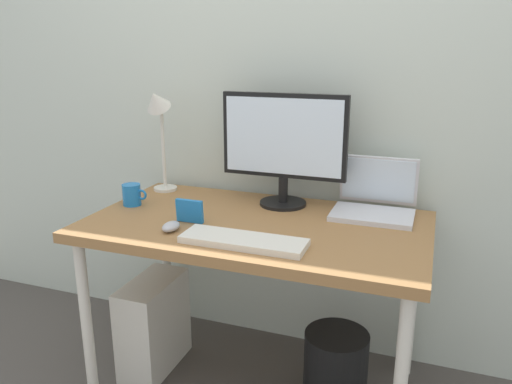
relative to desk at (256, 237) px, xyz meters
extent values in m
cube|color=silver|center=(0.00, 0.43, 0.62)|extent=(4.40, 0.04, 2.60)
cube|color=olive|center=(0.00, 0.00, 0.05)|extent=(1.32, 0.75, 0.04)
cylinder|color=silver|center=(-0.60, -0.31, -0.33)|extent=(0.04, 0.04, 0.71)
cylinder|color=silver|center=(-0.60, 0.31, -0.33)|extent=(0.04, 0.04, 0.71)
cylinder|color=silver|center=(0.60, 0.31, -0.33)|extent=(0.04, 0.04, 0.71)
cylinder|color=black|center=(0.03, 0.24, 0.07)|extent=(0.20, 0.20, 0.01)
cylinder|color=black|center=(0.03, 0.24, 0.13)|extent=(0.04, 0.04, 0.11)
cube|color=black|center=(0.03, 0.24, 0.37)|extent=(0.53, 0.03, 0.35)
cube|color=white|center=(0.03, 0.23, 0.37)|extent=(0.50, 0.01, 0.32)
cube|color=silver|center=(0.42, 0.20, 0.08)|extent=(0.32, 0.22, 0.02)
cube|color=silver|center=(0.42, 0.34, 0.19)|extent=(0.32, 0.06, 0.21)
cube|color=white|center=(0.42, 0.33, 0.19)|extent=(0.30, 0.04, 0.18)
cylinder|color=silver|center=(-0.56, 0.27, 0.07)|extent=(0.11, 0.11, 0.01)
cylinder|color=silver|center=(-0.56, 0.27, 0.27)|extent=(0.02, 0.02, 0.38)
cone|color=silver|center=(-0.56, 0.23, 0.49)|extent=(0.11, 0.14, 0.13)
cube|color=silver|center=(0.04, -0.23, 0.08)|extent=(0.44, 0.14, 0.02)
ellipsoid|color=#B2B2B7|center=(-0.26, -0.20, 0.08)|extent=(0.06, 0.09, 0.03)
cylinder|color=#1E72BF|center=(-0.57, 0.02, 0.11)|extent=(0.08, 0.08, 0.09)
torus|color=#1E72BF|center=(-0.52, 0.02, 0.12)|extent=(0.05, 0.01, 0.05)
cube|color=#1E72BF|center=(-0.24, -0.10, 0.11)|extent=(0.11, 0.02, 0.09)
cube|color=silver|center=(-0.48, -0.02, -0.47)|extent=(0.18, 0.36, 0.42)
cylinder|color=black|center=(0.33, 0.03, -0.53)|extent=(0.26, 0.26, 0.30)
camera|label=1|loc=(0.63, -1.74, 0.72)|focal=35.21mm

